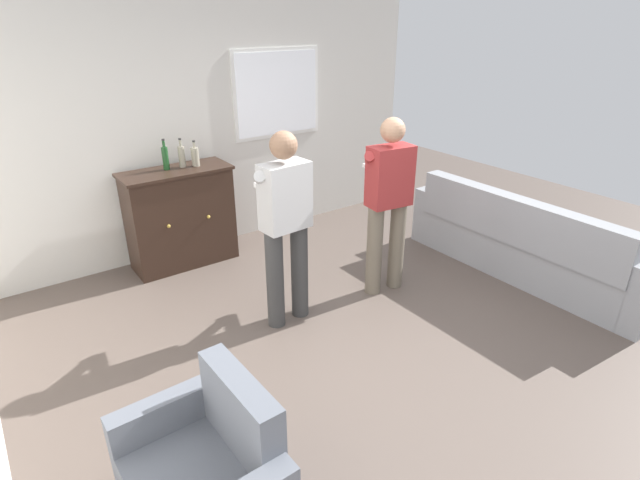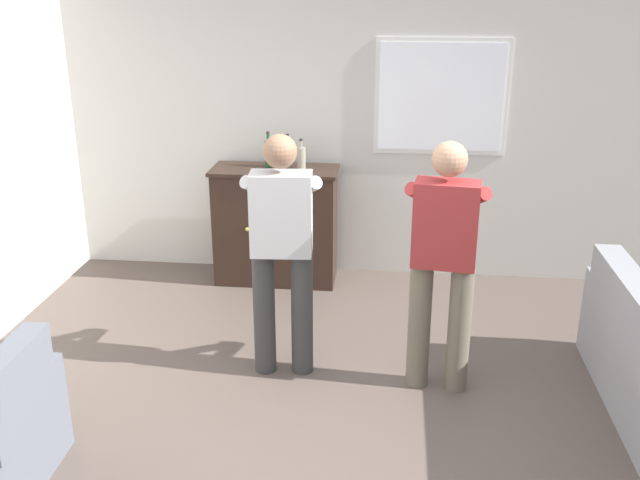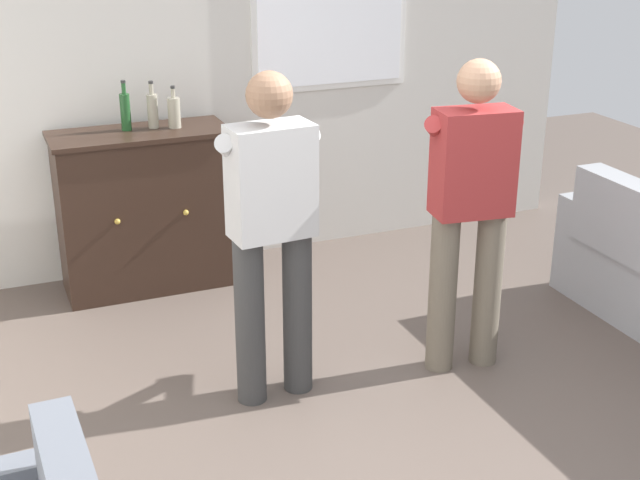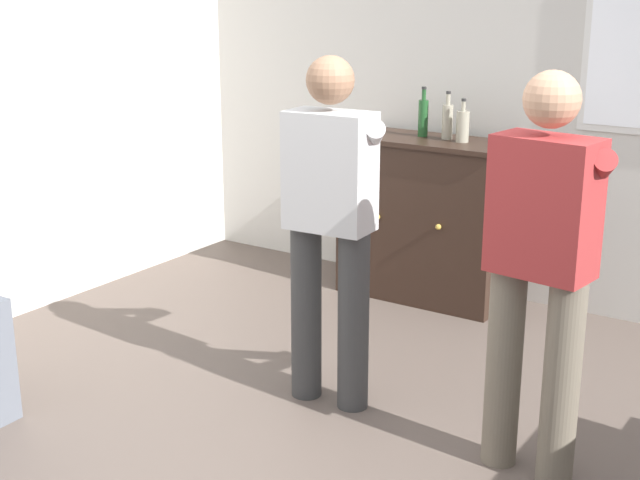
{
  "view_description": "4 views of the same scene",
  "coord_description": "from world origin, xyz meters",
  "views": [
    {
      "loc": [
        -2.35,
        -2.51,
        2.49
      ],
      "look_at": [
        -0.36,
        0.24,
        0.94
      ],
      "focal_mm": 28.0,
      "sensor_mm": 36.0,
      "label": 1
    },
    {
      "loc": [
        0.35,
        -3.66,
        2.58
      ],
      "look_at": [
        -0.08,
        0.39,
        1.1
      ],
      "focal_mm": 40.0,
      "sensor_mm": 36.0,
      "label": 2
    },
    {
      "loc": [
        -1.68,
        -3.11,
        2.44
      ],
      "look_at": [
        -0.24,
        0.4,
        0.95
      ],
      "focal_mm": 50.0,
      "sensor_mm": 36.0,
      "label": 3
    },
    {
      "loc": [
        1.81,
        -2.66,
        2.0
      ],
      "look_at": [
        -0.21,
        0.39,
        0.93
      ],
      "focal_mm": 50.0,
      "sensor_mm": 36.0,
      "label": 4
    }
  ],
  "objects": [
    {
      "name": "couch",
      "position": [
        1.99,
        -0.0,
        0.33
      ],
      "size": [
        0.57,
        2.58,
        0.88
      ],
      "color": "gray",
      "rests_on": "ground"
    },
    {
      "name": "person_standing_right",
      "position": [
        0.69,
        0.62,
        0.94
      ],
      "size": [
        0.55,
        0.5,
        1.68
      ],
      "color": "#6B6051",
      "rests_on": "ground"
    },
    {
      "name": "bottle_wine_green",
      "position": [
        -0.74,
        2.35,
        1.17
      ],
      "size": [
        0.06,
        0.06,
        0.31
      ],
      "color": "#1E4C23",
      "rests_on": "sideboard_cabinet"
    },
    {
      "name": "sideboard_cabinet",
      "position": [
        -0.68,
        2.3,
        0.52
      ],
      "size": [
        1.11,
        0.49,
        1.05
      ],
      "color": "black",
      "rests_on": "ground"
    },
    {
      "name": "bottle_spirits_clear",
      "position": [
        -0.57,
        2.35,
        1.16
      ],
      "size": [
        0.07,
        0.07,
        0.3
      ],
      "color": "gray",
      "rests_on": "sideboard_cabinet"
    },
    {
      "name": "person_standing_left",
      "position": [
        -0.37,
        0.71,
        0.94
      ],
      "size": [
        0.56,
        0.49,
        1.68
      ],
      "color": "#383838",
      "rests_on": "ground"
    },
    {
      "name": "ground",
      "position": [
        0.0,
        0.0,
        0.0
      ],
      "size": [
        10.4,
        10.4,
        0.0
      ],
      "primitive_type": "plane",
      "color": "brown"
    },
    {
      "name": "wall_back_with_window",
      "position": [
        0.02,
        2.66,
        1.41
      ],
      "size": [
        5.2,
        0.15,
        2.8
      ],
      "color": "beige",
      "rests_on": "ground"
    },
    {
      "name": "bottle_liquor_amber",
      "position": [
        -0.45,
        2.31,
        1.15
      ],
      "size": [
        0.08,
        0.08,
        0.26
      ],
      "color": "gray",
      "rests_on": "sideboard_cabinet"
    }
  ]
}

